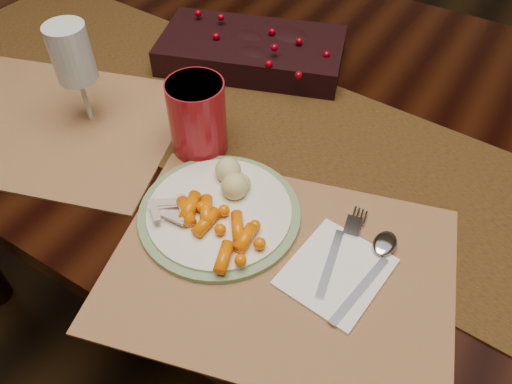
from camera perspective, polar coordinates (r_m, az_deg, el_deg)
The scene contains 15 objects.
floor at distance 1.51m, azimuth 5.24°, elevation -14.03°, with size 5.00×5.00×0.00m, color black.
dining_table at distance 1.20m, azimuth 6.46°, elevation -5.42°, with size 1.80×1.00×0.75m, color black.
table_runner at distance 0.84m, azimuth 8.47°, elevation 3.99°, with size 1.76×0.36×0.00m, color #5A3113.
centerpiece at distance 1.03m, azimuth -0.52°, elevation 16.26°, with size 0.36×0.18×0.07m, color black, non-canonical shape.
placemat_main at distance 0.69m, azimuth 2.84°, elevation -8.63°, with size 0.46×0.34×0.00m, color brown.
placemat_second at distance 0.97m, azimuth -22.46°, elevation 7.30°, with size 0.46×0.33×0.00m, color #9B744F.
dinner_plate at distance 0.74m, azimuth -4.20°, elevation -2.35°, with size 0.24×0.24×0.01m, color white.
baby_carrots at distance 0.69m, azimuth -5.54°, elevation -4.51°, with size 0.12×0.10×0.02m, color #F06700, non-canonical shape.
mashed_potatoes at distance 0.75m, azimuth -3.10°, elevation 1.95°, with size 0.08×0.07×0.04m, color beige, non-canonical shape.
turkey_shreds at distance 0.73m, azimuth -9.84°, elevation -2.19°, with size 0.07×0.06×0.02m, color #BCA197, non-canonical shape.
napkin at distance 0.69m, azimuth 9.14°, elevation -8.99°, with size 0.12×0.14×0.00m, color white.
fork at distance 0.70m, azimuth 9.14°, elevation -6.90°, with size 0.02×0.15×0.00m, color silver, non-canonical shape.
spoon at distance 0.69m, azimuth 12.66°, elevation -9.20°, with size 0.03×0.16×0.00m, color silver, non-canonical shape.
red_cup at distance 0.81m, azimuth -6.71°, elevation 8.52°, with size 0.09×0.09×0.13m, color maroon.
wine_glass at distance 0.90m, azimuth -19.63°, elevation 12.32°, with size 0.07×0.07×0.18m, color silver, non-canonical shape.
Camera 1 is at (0.26, -0.68, 1.32)m, focal length 35.00 mm.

